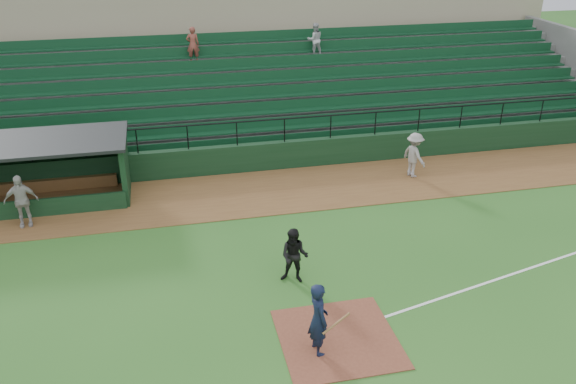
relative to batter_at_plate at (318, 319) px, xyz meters
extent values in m
plane|color=#295D1E|center=(0.64, 1.34, -1.01)|extent=(90.00, 90.00, 0.00)
cube|color=brown|center=(0.64, 9.34, -0.99)|extent=(40.00, 4.00, 0.03)
cube|color=brown|center=(0.64, 0.34, -0.99)|extent=(3.00, 3.00, 0.03)
cube|color=white|center=(8.64, 2.54, -1.00)|extent=(17.49, 4.44, 0.01)
cube|color=black|center=(0.64, 11.54, -0.41)|extent=(36.00, 0.35, 1.20)
cylinder|color=black|center=(0.64, 11.54, 1.19)|extent=(36.00, 0.06, 0.06)
cube|color=slate|center=(0.64, 16.44, 0.79)|extent=(36.00, 9.00, 3.60)
cube|color=#103A1F|center=(0.64, 15.94, 1.24)|extent=(34.56, 8.00, 4.05)
cube|color=slate|center=(18.64, 16.49, 1.09)|extent=(0.35, 9.50, 4.20)
cube|color=gray|center=(0.64, 22.94, 2.19)|extent=(38.00, 3.00, 6.40)
cube|color=slate|center=(0.64, 20.94, 2.69)|extent=(36.00, 2.00, 0.20)
imported|color=#BCBCBC|center=(4.67, 18.24, 2.98)|extent=(0.81, 0.63, 1.66)
imported|color=brown|center=(-1.50, 18.24, 3.01)|extent=(0.63, 0.41, 1.72)
cube|color=black|center=(-9.11, 11.74, 0.14)|extent=(8.50, 0.20, 2.30)
cube|color=black|center=(-4.86, 10.44, 0.14)|extent=(0.20, 2.60, 2.30)
cube|color=olive|center=(-9.11, 11.34, -0.76)|extent=(7.65, 0.40, 0.50)
cube|color=black|center=(-9.11, 9.09, -0.66)|extent=(8.50, 0.12, 0.70)
imported|color=black|center=(0.00, 0.00, 0.00)|extent=(0.57, 0.79, 2.01)
cylinder|color=olive|center=(0.40, -0.20, -0.06)|extent=(0.79, 0.34, 0.35)
imported|color=black|center=(0.13, 3.15, -0.14)|extent=(1.04, 0.95, 1.74)
imported|color=gray|center=(6.61, 9.48, -0.04)|extent=(1.03, 1.36, 1.87)
imported|color=#A8A39D|center=(-8.30, 8.48, -0.03)|extent=(1.16, 0.58, 1.90)
camera|label=1|loc=(-3.26, -11.27, 9.13)|focal=36.99mm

